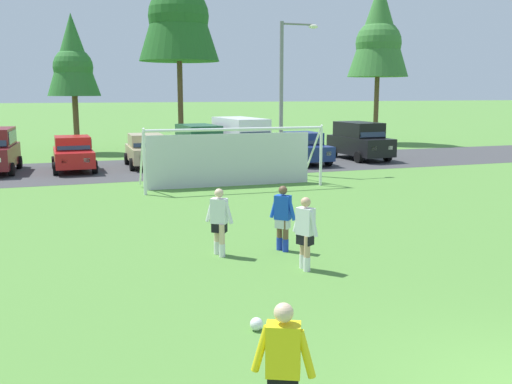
# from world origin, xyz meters

# --- Properties ---
(ground_plane) EXTENTS (400.00, 400.00, 0.00)m
(ground_plane) POSITION_xyz_m (0.00, 15.00, 0.00)
(ground_plane) COLOR #518438
(parking_lot_strip) EXTENTS (52.00, 8.40, 0.01)m
(parking_lot_strip) POSITION_xyz_m (0.00, 24.35, 0.00)
(parking_lot_strip) COLOR #3D3D3F
(parking_lot_strip) RESTS_ON ground
(soccer_ball) EXTENTS (0.22, 0.22, 0.22)m
(soccer_ball) POSITION_xyz_m (-2.85, 3.39, 0.11)
(soccer_ball) COLOR white
(soccer_ball) RESTS_ON ground
(soccer_goal) EXTENTS (7.47, 2.16, 2.57)m
(soccer_goal) POSITION_xyz_m (0.97, 17.40, 1.29)
(soccer_goal) COLOR white
(soccer_goal) RESTS_ON ground
(referee) EXTENTS (0.66, 0.47, 1.64)m
(referee) POSITION_xyz_m (-3.58, 0.43, 0.82)
(referee) COLOR beige
(referee) RESTS_ON ground
(player_striker_near) EXTENTS (0.40, 0.72, 1.64)m
(player_striker_near) POSITION_xyz_m (-0.76, 6.13, 0.82)
(player_striker_near) COLOR tan
(player_striker_near) RESTS_ON ground
(player_midfield_center) EXTENTS (0.60, 0.56, 1.64)m
(player_midfield_center) POSITION_xyz_m (-2.24, 7.83, 0.82)
(player_midfield_center) COLOR beige
(player_midfield_center) RESTS_ON ground
(player_defender_far) EXTENTS (0.53, 0.63, 1.64)m
(player_defender_far) POSITION_xyz_m (-0.65, 7.71, 0.82)
(player_defender_far) COLOR brown
(player_defender_far) RESTS_ON ground
(parked_car_slot_center_left) EXTENTS (2.11, 4.24, 1.72)m
(parked_car_slot_center_left) POSITION_xyz_m (-5.08, 24.69, 0.88)
(parked_car_slot_center_left) COLOR red
(parked_car_slot_center_left) RESTS_ON ground
(parked_car_slot_center) EXTENTS (2.09, 4.23, 1.72)m
(parked_car_slot_center) POSITION_xyz_m (-1.39, 25.07, 0.88)
(parked_car_slot_center) COLOR tan
(parked_car_slot_center) RESTS_ON ground
(parked_car_slot_center_right) EXTENTS (2.39, 4.73, 2.16)m
(parked_car_slot_center_right) POSITION_xyz_m (1.40, 24.76, 1.11)
(parked_car_slot_center_right) COLOR #194C2D
(parked_car_slot_center_right) RESTS_ON ground
(parked_car_slot_right) EXTENTS (2.47, 4.94, 2.52)m
(parked_car_slot_right) POSITION_xyz_m (3.58, 24.23, 1.34)
(parked_car_slot_right) COLOR silver
(parked_car_slot_right) RESTS_ON ground
(parked_car_slot_far_right) EXTENTS (2.07, 4.22, 1.72)m
(parked_car_slot_far_right) POSITION_xyz_m (6.93, 23.57, 0.88)
(parked_car_slot_far_right) COLOR navy
(parked_car_slot_far_right) RESTS_ON ground
(parked_car_slot_end) EXTENTS (2.28, 4.67, 2.16)m
(parked_car_slot_end) POSITION_xyz_m (10.88, 24.36, 1.11)
(parked_car_slot_end) COLOR black
(parked_car_slot_end) RESTS_ON ground
(tree_mid_left) EXTENTS (3.28, 3.28, 8.75)m
(tree_mid_left) POSITION_xyz_m (-4.58, 33.42, 6.01)
(tree_mid_left) COLOR brown
(tree_mid_left) RESTS_ON ground
(tree_center_back) EXTENTS (5.32, 5.32, 14.19)m
(tree_center_back) POSITION_xyz_m (2.20, 33.31, 9.77)
(tree_center_back) COLOR brown
(tree_center_back) RESTS_ON ground
(tree_mid_right) EXTENTS (4.52, 4.52, 12.06)m
(tree_mid_right) POSITION_xyz_m (17.26, 33.25, 8.30)
(tree_mid_right) COLOR brown
(tree_mid_right) RESTS_ON ground
(street_lamp) EXTENTS (2.00, 0.32, 7.12)m
(street_lamp) POSITION_xyz_m (4.51, 20.33, 3.70)
(street_lamp) COLOR slate
(street_lamp) RESTS_ON ground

